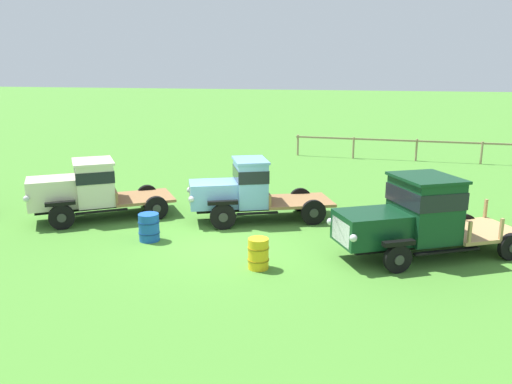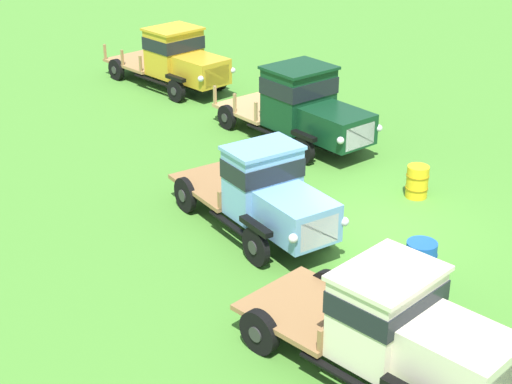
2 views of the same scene
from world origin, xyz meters
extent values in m
plane|color=#47842D|center=(0.00, 0.00, 0.00)|extent=(240.00, 240.00, 0.00)
cylinder|color=#997F60|center=(-0.89, 16.51, 0.64)|extent=(0.12, 0.12, 1.27)
cylinder|color=#997F60|center=(2.51, 16.28, 0.64)|extent=(0.12, 0.12, 1.27)
cylinder|color=#997F60|center=(6.09, 16.50, 0.64)|extent=(0.12, 0.12, 1.27)
cylinder|color=#997F60|center=(9.56, 16.37, 0.64)|extent=(0.12, 0.12, 1.27)
cube|color=#997F60|center=(6.04, 16.47, 1.15)|extent=(14.06, 0.08, 0.10)
cylinder|color=black|center=(-5.54, -0.12, 0.41)|extent=(0.78, 0.65, 0.83)
cylinder|color=#2D2D2D|center=(-5.47, -0.21, 0.41)|extent=(0.25, 0.20, 0.29)
cylinder|color=black|center=(-6.68, 1.39, 0.41)|extent=(0.78, 0.65, 0.83)
cylinder|color=#2D2D2D|center=(-6.75, 1.48, 0.41)|extent=(0.25, 0.20, 0.29)
cylinder|color=black|center=(-3.05, 1.76, 0.41)|extent=(0.78, 0.65, 0.83)
cylinder|color=#2D2D2D|center=(-2.98, 1.67, 0.41)|extent=(0.25, 0.20, 0.29)
cylinder|color=black|center=(-4.19, 3.27, 0.41)|extent=(0.78, 0.65, 0.83)
cylinder|color=#2D2D2D|center=(-4.26, 3.36, 0.41)|extent=(0.25, 0.20, 0.29)
cube|color=black|center=(-4.99, 1.49, 0.49)|extent=(4.20, 3.53, 0.12)
cube|color=beige|center=(-6.30, 0.49, 1.05)|extent=(2.06, 2.01, 1.00)
cube|color=silver|center=(-6.91, 0.03, 1.00)|extent=(0.68, 0.87, 0.75)
sphere|color=silver|center=(-6.49, -0.54, 1.08)|extent=(0.20, 0.20, 0.20)
sphere|color=silver|center=(-7.34, 0.59, 1.08)|extent=(0.20, 0.20, 0.20)
cube|color=black|center=(-5.54, -0.12, 0.88)|extent=(0.88, 0.73, 0.12)
cube|color=black|center=(-6.68, 1.39, 0.88)|extent=(0.88, 0.73, 0.12)
cube|color=beige|center=(-5.18, 1.34, 1.28)|extent=(1.97, 2.06, 1.45)
cube|color=black|center=(-5.18, 1.34, 1.60)|extent=(2.03, 2.12, 0.41)
cube|color=beige|center=(-5.18, 1.34, 2.04)|extent=(2.11, 2.19, 0.08)
cube|color=black|center=(-4.53, 0.67, 0.47)|extent=(1.44, 1.14, 0.05)
cube|color=black|center=(-5.65, 2.15, 0.47)|extent=(1.44, 1.14, 0.05)
cube|color=olive|center=(-3.87, 2.33, 0.60)|extent=(2.82, 2.79, 0.10)
cube|color=olive|center=(-4.67, 1.73, 0.83)|extent=(1.15, 1.48, 0.44)
cylinder|color=black|center=(-0.40, 1.31, 0.43)|extent=(0.84, 0.50, 0.87)
cylinder|color=#2D2D2D|center=(-0.37, 1.23, 0.43)|extent=(0.29, 0.16, 0.30)
cylinder|color=black|center=(-1.16, 2.90, 0.43)|extent=(0.84, 0.50, 0.87)
cylinder|color=#2D2D2D|center=(-1.20, 2.98, 0.43)|extent=(0.29, 0.16, 0.30)
cylinder|color=black|center=(2.38, 2.63, 0.43)|extent=(0.84, 0.50, 0.87)
cylinder|color=#2D2D2D|center=(2.41, 2.55, 0.43)|extent=(0.29, 0.16, 0.30)
cylinder|color=black|center=(1.62, 4.22, 0.43)|extent=(0.84, 0.50, 0.87)
cylinder|color=#2D2D2D|center=(1.58, 4.30, 0.43)|extent=(0.29, 0.16, 0.30)
cube|color=black|center=(0.51, 2.72, 0.51)|extent=(4.51, 2.82, 0.12)
cube|color=#70A3D1|center=(-1.00, 2.00, 1.00)|extent=(1.96, 1.79, 0.85)
cube|color=silver|center=(-1.69, 1.67, 0.96)|extent=(0.47, 0.90, 0.64)
sphere|color=silver|center=(-1.41, 1.07, 1.02)|extent=(0.20, 0.20, 0.20)
sphere|color=silver|center=(-1.98, 2.26, 1.02)|extent=(0.20, 0.20, 0.20)
cube|color=black|center=(-0.40, 1.31, 0.92)|extent=(0.99, 0.61, 0.12)
cube|color=black|center=(-1.16, 2.90, 0.92)|extent=(0.99, 0.61, 0.12)
cube|color=#70A3D1|center=(0.17, 2.56, 1.33)|extent=(1.56, 1.83, 1.52)
cube|color=black|center=(0.17, 2.56, 1.68)|extent=(1.62, 1.88, 0.43)
cube|color=#70A3D1|center=(0.17, 2.56, 2.13)|extent=(1.69, 1.93, 0.08)
cube|color=black|center=(0.63, 1.82, 0.49)|extent=(1.32, 0.73, 0.05)
cube|color=black|center=(-0.11, 3.38, 0.49)|extent=(1.32, 0.73, 0.05)
cube|color=olive|center=(1.68, 3.27, 0.62)|extent=(2.89, 2.63, 0.10)
cube|color=olive|center=(0.66, 2.79, 0.85)|extent=(0.79, 1.54, 0.44)
cylinder|color=black|center=(5.15, -0.89, 0.38)|extent=(0.74, 0.53, 0.76)
cylinder|color=#2D2D2D|center=(5.20, -0.97, 0.38)|extent=(0.24, 0.16, 0.27)
cylinder|color=black|center=(4.15, 0.81, 0.38)|extent=(0.74, 0.53, 0.76)
cylinder|color=#2D2D2D|center=(4.10, 0.89, 0.38)|extent=(0.24, 0.16, 0.27)
cylinder|color=black|center=(8.16, 0.90, 0.38)|extent=(0.74, 0.53, 0.76)
cylinder|color=black|center=(7.15, 2.60, 0.38)|extent=(0.74, 0.53, 0.76)
cylinder|color=#2D2D2D|center=(7.10, 2.68, 0.38)|extent=(0.24, 0.16, 0.27)
cube|color=black|center=(5.99, 0.75, 0.46)|extent=(4.88, 3.50, 0.12)
cube|color=#0F381E|center=(4.42, -0.18, 0.95)|extent=(2.26, 2.11, 0.85)
cube|color=silver|center=(3.66, -0.63, 0.90)|extent=(0.61, 0.96, 0.64)
sphere|color=silver|center=(4.03, -1.27, 0.97)|extent=(0.20, 0.20, 0.20)
sphere|color=silver|center=(3.28, 0.00, 0.97)|extent=(0.20, 0.20, 0.20)
cube|color=black|center=(5.15, -0.89, 0.81)|extent=(0.85, 0.62, 0.12)
cube|color=black|center=(4.15, 0.81, 0.81)|extent=(0.85, 0.62, 0.12)
cube|color=#0F381E|center=(5.80, 0.64, 1.36)|extent=(2.10, 2.21, 1.69)
cube|color=black|center=(5.80, 0.64, 1.74)|extent=(2.16, 2.27, 0.47)
cube|color=#0F381E|center=(5.80, 0.64, 2.25)|extent=(2.26, 2.35, 0.08)
cube|color=black|center=(6.41, -0.12, 0.44)|extent=(1.76, 1.13, 0.05)
cube|color=black|center=(5.43, 1.55, 0.44)|extent=(1.76, 1.13, 0.05)
cube|color=tan|center=(7.37, 1.58, 0.57)|extent=(2.94, 2.85, 0.10)
cube|color=tan|center=(6.98, 0.25, 0.91)|extent=(0.11, 0.11, 0.59)
cube|color=tan|center=(6.02, 1.87, 0.91)|extent=(0.11, 0.11, 0.59)
cube|color=tan|center=(7.85, 0.77, 0.91)|extent=(0.11, 0.11, 0.59)
cube|color=tan|center=(6.89, 2.38, 0.91)|extent=(0.11, 0.11, 0.59)
cube|color=tan|center=(7.76, 2.90, 0.91)|extent=(0.11, 0.11, 0.59)
cylinder|color=gold|center=(1.61, -1.59, 0.42)|extent=(0.55, 0.55, 0.83)
cylinder|color=#896E0F|center=(1.61, -1.59, 0.58)|extent=(0.58, 0.58, 0.03)
cylinder|color=#896E0F|center=(1.61, -1.59, 0.25)|extent=(0.58, 0.58, 0.03)
cylinder|color=#1951B2|center=(-2.23, -0.35, 0.43)|extent=(0.63, 0.63, 0.85)
cylinder|color=navy|center=(-2.23, -0.35, 0.60)|extent=(0.66, 0.66, 0.03)
cylinder|color=navy|center=(-2.23, -0.35, 0.26)|extent=(0.66, 0.66, 0.03)
camera|label=1|loc=(4.92, -13.54, 5.13)|focal=35.00mm
camera|label=2|loc=(-15.51, 4.97, 8.48)|focal=55.00mm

